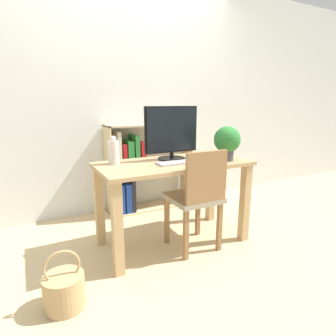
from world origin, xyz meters
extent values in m
plane|color=#CCB284|center=(0.00, 0.00, 0.00)|extent=(10.00, 10.00, 0.00)
cube|color=silver|center=(0.00, 1.04, 1.30)|extent=(8.00, 0.05, 2.60)
cube|color=tan|center=(0.00, 0.00, 0.71)|extent=(1.28, 0.62, 0.03)
cube|color=tan|center=(-0.58, -0.26, 0.35)|extent=(0.07, 0.07, 0.70)
cube|color=tan|center=(0.58, -0.26, 0.35)|extent=(0.07, 0.07, 0.70)
cube|color=tan|center=(-0.58, 0.26, 0.35)|extent=(0.07, 0.07, 0.70)
cube|color=tan|center=(0.58, 0.26, 0.35)|extent=(0.07, 0.07, 0.70)
cylinder|color=black|center=(0.04, 0.10, 0.74)|extent=(0.24, 0.24, 0.02)
cylinder|color=black|center=(0.04, 0.10, 0.78)|extent=(0.04, 0.04, 0.06)
cube|color=black|center=(0.04, 0.11, 0.99)|extent=(0.50, 0.02, 0.39)
cube|color=black|center=(0.04, 0.10, 0.99)|extent=(0.48, 0.03, 0.37)
cube|color=#B2B2B7|center=(0.02, -0.07, 0.74)|extent=(0.38, 0.12, 0.02)
cylinder|color=silver|center=(-0.47, 0.15, 0.82)|extent=(0.09, 0.09, 0.19)
sphere|color=silver|center=(-0.47, 0.15, 0.93)|extent=(0.05, 0.05, 0.05)
cylinder|color=#4C4C51|center=(0.44, -0.15, 0.77)|extent=(0.12, 0.12, 0.09)
sphere|color=#2D7A33|center=(0.44, -0.15, 0.91)|extent=(0.23, 0.23, 0.23)
cube|color=#9E937F|center=(0.11, -0.15, 0.44)|extent=(0.40, 0.40, 0.04)
cube|color=olive|center=(0.11, -0.33, 0.66)|extent=(0.36, 0.03, 0.40)
cube|color=olive|center=(-0.05, -0.31, 0.21)|extent=(0.04, 0.04, 0.42)
cube|color=olive|center=(0.27, -0.31, 0.21)|extent=(0.04, 0.04, 0.42)
cube|color=olive|center=(-0.05, 0.02, 0.21)|extent=(0.04, 0.04, 0.42)
cube|color=olive|center=(0.27, 0.02, 0.21)|extent=(0.04, 0.04, 0.42)
cube|color=#D8BC8C|center=(-0.32, 0.87, 0.49)|extent=(0.02, 0.28, 0.99)
cube|color=#D8BC8C|center=(0.66, 0.87, 0.49)|extent=(0.02, 0.28, 0.99)
cube|color=#D8BC8C|center=(0.17, 0.87, 0.01)|extent=(1.00, 0.28, 0.02)
cube|color=#D8BC8C|center=(0.17, 0.87, 0.98)|extent=(1.00, 0.28, 0.02)
cube|color=#D8BC8C|center=(0.17, 0.87, 0.49)|extent=(0.96, 0.28, 0.02)
cube|color=navy|center=(-0.28, 0.87, 0.22)|extent=(0.05, 0.24, 0.40)
cube|color=navy|center=(-0.22, 0.87, 0.18)|extent=(0.06, 0.24, 0.32)
cube|color=navy|center=(-0.14, 0.87, 0.18)|extent=(0.06, 0.24, 0.33)
cube|color=black|center=(-0.08, 0.87, 0.22)|extent=(0.04, 0.24, 0.40)
cube|color=beige|center=(-0.28, 0.87, 0.65)|extent=(0.05, 0.24, 0.29)
cube|color=beige|center=(-0.22, 0.87, 0.71)|extent=(0.04, 0.24, 0.42)
cube|color=red|center=(-0.17, 0.87, 0.65)|extent=(0.04, 0.24, 0.29)
cube|color=#2D7F38|center=(-0.10, 0.87, 0.66)|extent=(0.07, 0.24, 0.31)
cube|color=#2D7F38|center=(-0.02, 0.87, 0.69)|extent=(0.05, 0.24, 0.37)
cube|color=red|center=(0.04, 0.87, 0.65)|extent=(0.05, 0.24, 0.29)
cylinder|color=tan|center=(-0.98, -0.43, 0.11)|extent=(0.24, 0.24, 0.21)
torus|color=tan|center=(-0.98, -0.43, 0.27)|extent=(0.21, 0.02, 0.21)
camera|label=1|loc=(-1.10, -2.03, 1.21)|focal=30.00mm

